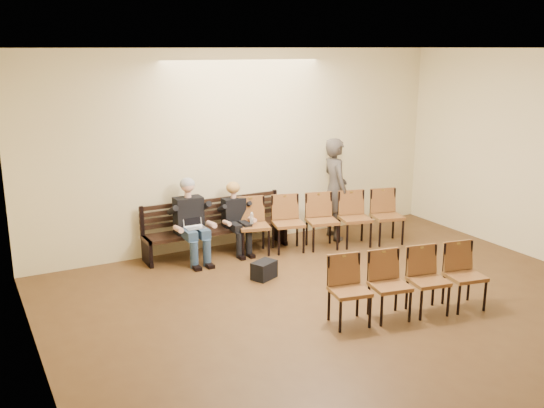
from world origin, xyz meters
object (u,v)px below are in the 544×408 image
(chair_row_front, at_px, (322,221))
(chair_row_back, at_px, (409,284))
(bench, at_px, (217,240))
(seated_woman, at_px, (236,221))
(seated_man, at_px, (191,220))
(passerby, at_px, (335,181))
(bag, at_px, (264,270))
(laptop, at_px, (195,230))
(water_bottle, at_px, (252,225))

(chair_row_front, bearing_deg, chair_row_back, -86.02)
(bench, relative_size, chair_row_back, 1.18)
(bench, distance_m, seated_woman, 0.48)
(seated_man, xyz_separation_m, passerby, (2.82, -0.12, 0.39))
(bag, relative_size, chair_row_front, 0.12)
(laptop, relative_size, bag, 0.85)
(seated_woman, distance_m, passerby, 2.05)
(seated_man, relative_size, bag, 3.73)
(bench, relative_size, chair_row_front, 0.86)
(bench, xyz_separation_m, water_bottle, (0.48, -0.42, 0.33))
(laptop, bearing_deg, seated_woman, 14.75)
(laptop, bearing_deg, bench, 33.02)
(bag, bearing_deg, passerby, 30.16)
(bench, height_order, laptop, laptop)
(laptop, bearing_deg, chair_row_back, -59.15)
(laptop, xyz_separation_m, chair_row_front, (2.27, -0.36, -0.07))
(seated_man, distance_m, passerby, 2.85)
(bench, relative_size, laptop, 8.10)
(seated_man, xyz_separation_m, chair_row_back, (1.77, -3.48, -0.25))
(water_bottle, relative_size, chair_row_front, 0.07)
(seated_man, relative_size, chair_row_front, 0.46)
(bench, xyz_separation_m, chair_row_back, (1.25, -3.60, 0.23))
(seated_woman, bearing_deg, chair_row_front, -20.13)
(seated_man, bearing_deg, bag, -63.70)
(seated_man, relative_size, seated_woman, 1.26)
(seated_woman, relative_size, passerby, 0.51)
(bag, distance_m, chair_row_back, 2.40)
(chair_row_front, bearing_deg, seated_man, -179.14)
(water_bottle, distance_m, passerby, 1.91)
(water_bottle, relative_size, passerby, 0.10)
(seated_woman, distance_m, water_bottle, 0.34)
(seated_woman, height_order, chair_row_front, seated_woman)
(seated_woman, bearing_deg, bench, 159.50)
(water_bottle, xyz_separation_m, chair_row_back, (0.77, -3.18, -0.10))
(seated_man, bearing_deg, passerby, -2.50)
(passerby, relative_size, chair_row_front, 0.72)
(laptop, xyz_separation_m, chair_row_back, (1.76, -3.30, -0.11))
(seated_man, xyz_separation_m, chair_row_front, (2.28, -0.53, -0.21))
(water_bottle, xyz_separation_m, passerby, (1.82, 0.18, 0.54))
(seated_man, bearing_deg, chair_row_back, -63.06)
(laptop, bearing_deg, chair_row_front, -6.04)
(laptop, distance_m, chair_row_back, 3.74)
(passerby, bearing_deg, bench, 92.27)
(bag, bearing_deg, seated_man, 116.30)
(seated_man, relative_size, chair_row_back, 0.64)
(chair_row_back, bearing_deg, water_bottle, 114.25)
(laptop, relative_size, chair_row_front, 0.11)
(water_bottle, relative_size, bag, 0.55)
(passerby, bearing_deg, chair_row_front, 135.67)
(water_bottle, bearing_deg, bench, 138.63)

